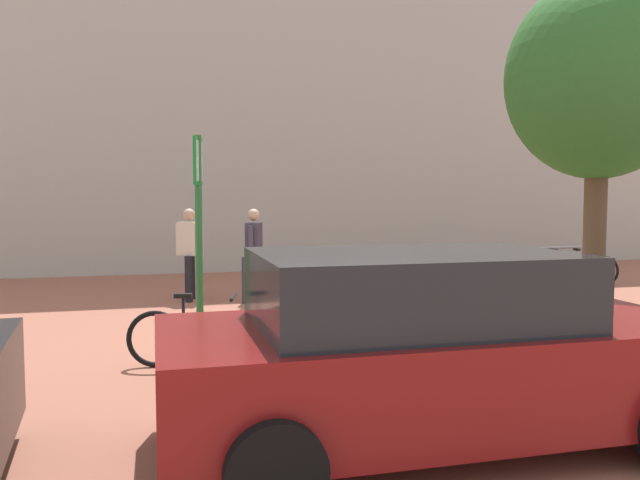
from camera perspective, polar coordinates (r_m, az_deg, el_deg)
The scene contains 11 objects.
ground_plane at distance 9.51m, azimuth 3.05°, elevation -7.97°, with size 60.00×60.00×0.00m, color #9E5B47.
building_facade at distance 17.46m, azimuth -5.19°, elevation 14.02°, with size 28.00×1.20×10.00m, color #B2ADA3.
planter_strip at distance 8.29m, azimuth 13.01°, elevation -9.32°, with size 7.00×1.10×0.16m, color #336028.
tree_sidewalk at distance 8.98m, azimuth 23.50°, elevation 12.90°, with size 2.31×2.31×4.71m.
parking_sign_post at distance 7.16m, azimuth -10.70°, elevation 1.78°, with size 0.13×0.35×2.63m.
bike_at_sign at distance 7.59m, azimuth -10.58°, elevation -8.46°, with size 1.65×0.52×0.86m.
bike_rack_cluster at distance 14.93m, azimuth 18.57°, elevation -2.43°, with size 3.75×1.79×0.83m.
bollard_steel at distance 13.17m, azimuth 9.81°, elevation -2.67°, with size 0.16×0.16×0.90m, color #ADADB2.
person_shirt_white at distance 12.21m, azimuth -11.48°, elevation -0.70°, with size 0.49×0.50×1.72m.
person_suited_dark at distance 11.78m, azimuth -5.88°, elevation -0.82°, with size 0.46×0.57×1.72m.
car_maroon_wagon at distance 5.23m, azimuth 9.63°, elevation -9.60°, with size 4.31×2.03×1.54m.
Camera 1 is at (-2.82, -8.87, 1.99)m, focal length 36.12 mm.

